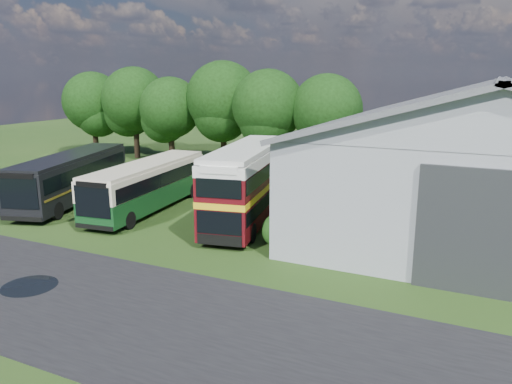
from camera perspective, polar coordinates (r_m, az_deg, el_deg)
The scene contains 16 objects.
ground at distance 23.34m, azimuth -16.40°, elevation -8.25°, with size 120.00×120.00×0.00m, color #1E3B13.
asphalt_road at distance 19.44m, azimuth -15.63°, elevation -12.70°, with size 60.00×8.00×0.02m, color black.
puddle at distance 22.47m, azimuth -24.46°, elevation -9.80°, with size 2.20×2.20×0.01m, color black.
storage_shed at distance 32.19m, azimuth 25.69°, elevation 4.52°, with size 18.80×24.80×8.15m.
tree_far_left at distance 55.09m, azimuth -18.14°, elevation 9.77°, with size 6.12×6.12×8.64m.
tree_left_a at distance 52.16m, azimuth -13.73°, elevation 10.22°, with size 6.46×6.46×9.12m.
tree_left_b at distance 48.38m, azimuth -9.77°, elevation 9.45°, with size 5.78×5.78×8.16m.
tree_mid at distance 46.76m, azimuth -3.78°, elevation 10.63°, with size 6.80×6.80×9.60m.
tree_right_a at distance 43.64m, azimuth 1.40°, elevation 9.81°, with size 6.26×6.26×8.83m.
tree_right_b at distance 42.62m, azimuth 8.07°, elevation 9.26°, with size 5.98×5.98×8.45m.
shrub_front at distance 25.23m, azimuth 2.56°, elevation -6.05°, with size 1.70×1.70×1.70m, color #194714.
shrub_mid at distance 26.99m, azimuth 4.23°, elevation -4.77°, with size 1.60×1.60×1.60m, color #194714.
shrub_back at distance 28.78m, azimuth 5.69°, elevation -3.64°, with size 1.80×1.80×1.80m, color #194714.
bus_green_single at distance 31.93m, azimuth -12.28°, elevation 0.79°, with size 3.68×11.13×3.01m.
bus_maroon_double at distance 28.48m, azimuth -0.95°, elevation 0.85°, with size 4.54×10.62×4.43m.
bus_dark_single at distance 35.39m, azimuth -20.31°, elevation 1.64°, with size 5.93×11.87×3.20m.
Camera 1 is at (14.85, -15.93, 8.37)m, focal length 35.00 mm.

